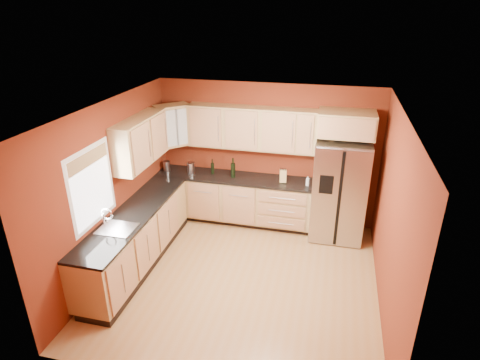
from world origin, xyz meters
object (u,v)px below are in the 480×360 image
object	(u,v)px
wine_bottle_a	(233,168)
soap_dispenser	(308,181)
refrigerator	(339,190)
canister_left	(167,166)
knife_block	(283,176)

from	to	relation	value
wine_bottle_a	soap_dispenser	bearing A→B (deg)	-2.22
refrigerator	soap_dispenser	distance (m)	0.56
canister_left	wine_bottle_a	world-z (taller)	wine_bottle_a
canister_left	knife_block	size ratio (longest dim) A/B	0.89
knife_block	soap_dispenser	xyz separation A→B (m)	(0.44, -0.05, -0.03)
canister_left	knife_block	bearing A→B (deg)	0.33
canister_left	soap_dispenser	distance (m)	2.65
refrigerator	knife_block	size ratio (longest dim) A/B	7.81
refrigerator	soap_dispenser	xyz separation A→B (m)	(-0.55, -0.01, 0.11)
knife_block	soap_dispenser	world-z (taller)	knife_block
refrigerator	wine_bottle_a	xyz separation A→B (m)	(-1.91, 0.05, 0.22)
canister_left	soap_dispenser	xyz separation A→B (m)	(2.65, -0.04, -0.02)
refrigerator	wine_bottle_a	world-z (taller)	refrigerator
refrigerator	canister_left	distance (m)	3.20
refrigerator	canister_left	xyz separation A→B (m)	(-3.20, 0.03, 0.13)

